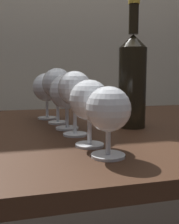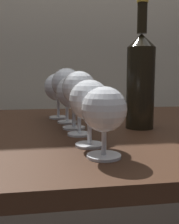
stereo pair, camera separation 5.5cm
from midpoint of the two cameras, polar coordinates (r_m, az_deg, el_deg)
The scene contains 9 objects.
back_wall at distance 1.91m, azimuth -9.25°, elevation 19.63°, with size 5.00×0.08×2.60m, color #B2A893.
dining_table at distance 0.80m, azimuth -0.49°, elevation -9.23°, with size 1.56×0.82×0.76m.
wine_glass_amber at distance 0.47m, azimuth 0.68°, elevation 0.17°, with size 0.08×0.08×0.13m.
wine_glass_rose at distance 0.54m, azimuth -2.88°, elevation 2.30°, with size 0.08×0.08×0.14m.
wine_glass_white at distance 0.64m, azimuth -5.54°, elevation 4.81°, with size 0.08×0.08×0.15m.
wine_glass_pinot at distance 0.72m, azimuth -6.95°, elevation 4.06°, with size 0.09×0.09×0.15m.
wine_glass_cabernet at distance 0.81m, azimuth -8.66°, elevation 5.67°, with size 0.09×0.09×0.16m.
wine_glass_chardonnay at distance 0.90m, azimuth -10.66°, elevation 5.02°, with size 0.09×0.09×0.15m.
wine_bottle at distance 0.75m, azimuth 6.89°, elevation 6.86°, with size 0.08×0.08×0.34m.
Camera 1 is at (-0.21, -0.73, 0.91)m, focal length 43.77 mm.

